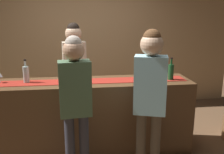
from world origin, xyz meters
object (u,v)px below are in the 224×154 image
wine_bottle_clear (26,74)px  customer_browsing (75,94)px  wine_glass_far_end (0,75)px  customer_sipping (150,90)px  wine_bottle_green (171,72)px  bartender (75,67)px  wine_glass_near_customer (64,73)px  wine_glass_mid_counter (144,72)px

wine_bottle_clear → customer_browsing: size_ratio=0.19×
wine_glass_far_end → customer_browsing: customer_browsing is taller
customer_sipping → wine_bottle_green: bearing=70.9°
customer_browsing → wine_bottle_clear: bearing=130.2°
wine_glass_far_end → customer_browsing: size_ratio=0.09×
bartender → customer_sipping: (0.82, -1.27, -0.02)m
wine_bottle_green → customer_browsing: customer_browsing is taller
wine_glass_near_customer → bartender: bearing=75.8°
bartender → customer_sipping: bartender is taller
wine_bottle_green → wine_glass_near_customer: (-1.41, 0.13, -0.01)m
wine_bottle_clear → customer_browsing: customer_browsing is taller
bartender → wine_bottle_green: bearing=145.6°
wine_glass_near_customer → wine_glass_mid_counter: size_ratio=1.00×
wine_bottle_clear → wine_glass_near_customer: wine_bottle_clear is taller
wine_bottle_green → bartender: 1.43m
bartender → customer_browsing: 1.16m
wine_glass_mid_counter → wine_glass_far_end: bearing=177.2°
wine_glass_mid_counter → customer_sipping: customer_sipping is taller
wine_bottle_clear → wine_bottle_green: (1.88, -0.09, 0.00)m
wine_glass_far_end → wine_glass_mid_counter: bearing=-2.8°
wine_glass_mid_counter → customer_browsing: size_ratio=0.09×
wine_bottle_clear → bartender: bearing=42.1°
wine_glass_mid_counter → wine_glass_near_customer: bearing=174.7°
wine_bottle_green → bartender: size_ratio=0.18×
customer_sipping → bartender: bearing=139.8°
bartender → customer_sipping: bearing=115.1°
wine_glass_mid_counter → wine_glass_far_end: (-1.85, 0.09, 0.00)m
wine_bottle_green → wine_glass_near_customer: 1.41m
customer_sipping → customer_browsing: bearing=-171.3°
customer_sipping → customer_browsing: customer_sipping is taller
customer_sipping → wine_bottle_clear: bearing=169.9°
wine_glass_near_customer → bartender: size_ratio=0.08×
wine_glass_near_customer → customer_sipping: customer_sipping is taller
customer_browsing → wine_glass_far_end: bearing=140.7°
bartender → customer_sipping: size_ratio=1.02×
wine_glass_near_customer → wine_glass_mid_counter: (1.05, -0.10, 0.00)m
wine_bottle_clear → wine_glass_near_customer: (0.47, 0.03, -0.01)m
customer_browsing → bartender: bearing=85.7°
wine_glass_near_customer → customer_browsing: customer_browsing is taller
wine_bottle_clear → customer_browsing: bearing=-44.1°
wine_bottle_clear → wine_glass_mid_counter: size_ratio=2.10×
wine_bottle_green → customer_browsing: 1.36m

